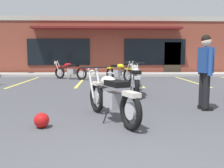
{
  "coord_description": "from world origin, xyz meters",
  "views": [
    {
      "loc": [
        -0.23,
        -2.22,
        1.22
      ],
      "look_at": [
        -0.04,
        3.55,
        0.55
      ],
      "focal_mm": 39.49,
      "sensor_mm": 36.0,
      "label": 1
    }
  ],
  "objects": [
    {
      "name": "sidewalk_kerb",
      "position": [
        0.0,
        12.91,
        0.07
      ],
      "size": [
        22.0,
        1.8,
        0.14
      ],
      "primitive_type": "cube",
      "color": "#A8A59E",
      "rests_on": "ground_plane"
    },
    {
      "name": "motorcycle_silver_naked",
      "position": [
        -1.98,
        10.58,
        0.46
      ],
      "size": [
        1.86,
        1.36,
        0.98
      ],
      "color": "black",
      "rests_on": "ground_plane"
    },
    {
      "name": "brick_storefront_building",
      "position": [
        0.0,
        16.65,
        1.88
      ],
      "size": [
        15.75,
        6.13,
        3.75
      ],
      "color": "brown",
      "rests_on": "ground_plane"
    },
    {
      "name": "motorcycle_blue_standard",
      "position": [
        0.78,
        5.4,
        0.46
      ],
      "size": [
        0.67,
        2.11,
        0.98
      ],
      "color": "black",
      "rests_on": "ground_plane"
    },
    {
      "name": "painted_stall_lines",
      "position": [
        0.0,
        9.31,
        0.0
      ],
      "size": [
        13.09,
        4.8,
        0.01
      ],
      "color": "#DBCC4C",
      "rests_on": "ground_plane"
    },
    {
      "name": "person_in_black_shirt",
      "position": [
        2.03,
        3.18,
        0.95
      ],
      "size": [
        0.28,
        0.6,
        1.68
      ],
      "color": "black",
      "rests_on": "ground_plane"
    },
    {
      "name": "motorcycle_foreground_classic",
      "position": [
        -0.1,
        2.37,
        0.46
      ],
      "size": [
        1.14,
        1.98,
        0.98
      ],
      "color": "black",
      "rests_on": "ground_plane"
    },
    {
      "name": "helmet_on_pavement",
      "position": [
        -1.29,
        1.88,
        0.13
      ],
      "size": [
        0.26,
        0.26,
        0.26
      ],
      "color": "#B71414",
      "rests_on": "ground_plane"
    },
    {
      "name": "motorcycle_black_cruiser",
      "position": [
        0.5,
        9.5,
        0.46
      ],
      "size": [
        1.37,
        1.86,
        0.98
      ],
      "color": "black",
      "rests_on": "ground_plane"
    },
    {
      "name": "ground_plane",
      "position": [
        0.0,
        4.14,
        0.0
      ],
      "size": [
        80.0,
        80.0,
        0.0
      ],
      "primitive_type": "plane",
      "color": "#47474C"
    }
  ]
}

